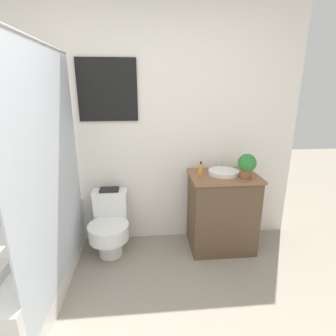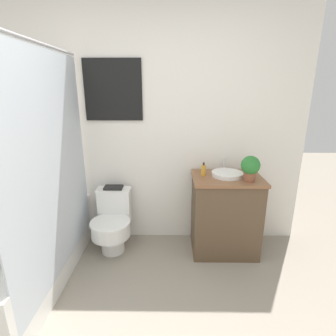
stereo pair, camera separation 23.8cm
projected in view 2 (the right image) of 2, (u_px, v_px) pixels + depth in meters
name	position (u px, v px, depth m)	size (l,w,h in m)	color
wall_back	(142.00, 128.00, 2.76)	(3.42, 0.07, 2.50)	white
shower_area	(32.00, 252.00, 2.27)	(0.59, 1.58, 1.98)	white
toilet	(113.00, 222.00, 2.76)	(0.41, 0.52, 0.64)	white
vanity	(225.00, 214.00, 2.72)	(0.69, 0.51, 0.83)	brown
sink	(227.00, 174.00, 2.61)	(0.31, 0.34, 0.13)	white
soap_bottle	(203.00, 170.00, 2.61)	(0.05, 0.05, 0.14)	gold
potted_plant	(250.00, 167.00, 2.44)	(0.18, 0.18, 0.24)	brown
book_on_tank	(113.00, 187.00, 2.79)	(0.19, 0.13, 0.02)	black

